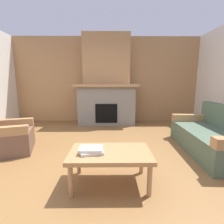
% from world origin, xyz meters
% --- Properties ---
extents(ground, '(9.00, 9.00, 0.00)m').
position_xyz_m(ground, '(0.00, 0.00, 0.00)').
color(ground, brown).
extents(wall_back_wood_panel, '(6.00, 0.12, 2.70)m').
position_xyz_m(wall_back_wood_panel, '(0.00, 3.00, 1.35)').
color(wall_back_wood_panel, '#A87A4C').
rests_on(wall_back_wood_panel, ground).
extents(fireplace, '(1.90, 0.82, 2.70)m').
position_xyz_m(fireplace, '(0.00, 2.62, 1.16)').
color(fireplace, gray).
rests_on(fireplace, ground).
extents(couch, '(0.92, 1.83, 0.85)m').
position_xyz_m(couch, '(2.00, 0.36, 0.29)').
color(couch, '#4C604C').
rests_on(couch, ground).
extents(armchair, '(0.96, 0.96, 0.85)m').
position_xyz_m(armchair, '(-1.79, 0.40, 0.29)').
color(armchair, brown).
rests_on(armchair, ground).
extents(coffee_table, '(1.00, 0.60, 0.43)m').
position_xyz_m(coffee_table, '(0.12, -0.60, 0.38)').
color(coffee_table, '#A87A4C').
rests_on(coffee_table, ground).
extents(book_stack_near_edge, '(0.30, 0.24, 0.06)m').
position_xyz_m(book_stack_near_edge, '(-0.11, -0.64, 0.46)').
color(book_stack_near_edge, beige).
rests_on(book_stack_near_edge, coffee_table).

